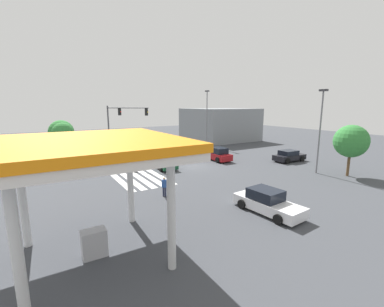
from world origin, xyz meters
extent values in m
plane|color=#3D3F44|center=(0.00, 0.00, 0.00)|extent=(108.60, 108.60, 0.00)
cube|color=silver|center=(0.00, -8.85, 0.00)|extent=(10.65, 0.60, 0.01)
cube|color=silver|center=(0.00, -7.90, 0.00)|extent=(10.65, 0.60, 0.01)
cube|color=silver|center=(0.00, -6.95, 0.00)|extent=(10.65, 0.60, 0.01)
cube|color=silver|center=(0.00, -6.00, 0.00)|extent=(10.65, 0.60, 0.01)
cube|color=silver|center=(0.00, -5.05, 0.00)|extent=(10.65, 0.60, 0.01)
cylinder|color=#47474C|center=(-7.46, -7.46, 3.46)|extent=(0.18, 0.18, 6.91)
cylinder|color=#47474C|center=(-5.58, -5.58, 6.66)|extent=(3.85, 3.85, 0.12)
cube|color=black|center=(-6.33, -6.33, 6.19)|extent=(0.40, 0.40, 0.84)
sphere|color=red|center=(-6.22, -6.22, 6.19)|extent=(0.16, 0.16, 0.16)
cube|color=black|center=(-3.89, -3.89, 6.19)|extent=(0.40, 0.40, 0.84)
sphere|color=gold|center=(-3.77, -3.77, 6.19)|extent=(0.16, 0.16, 0.16)
cube|color=#144728|center=(-0.83, -3.26, 0.54)|extent=(4.24, 1.80, 0.69)
cube|color=black|center=(-0.99, -3.26, 1.25)|extent=(2.55, 1.59, 0.73)
cylinder|color=black|center=(0.49, -2.42, 0.35)|extent=(0.70, 0.24, 0.69)
cylinder|color=black|center=(0.45, -4.16, 0.35)|extent=(0.70, 0.24, 0.69)
cylinder|color=black|center=(-2.11, -2.36, 0.35)|extent=(0.70, 0.24, 0.69)
cylinder|color=black|center=(-2.15, -4.10, 0.35)|extent=(0.70, 0.24, 0.69)
cube|color=maroon|center=(-1.06, 4.41, 0.58)|extent=(4.29, 1.76, 0.77)
cube|color=black|center=(-0.76, 4.41, 1.33)|extent=(2.16, 1.57, 0.73)
cylinder|color=black|center=(-2.39, 3.53, 0.36)|extent=(0.72, 0.22, 0.72)
cylinder|color=black|center=(-2.38, 5.31, 0.36)|extent=(0.72, 0.22, 0.72)
cylinder|color=black|center=(0.27, 3.52, 0.36)|extent=(0.72, 0.22, 0.72)
cylinder|color=black|center=(0.27, 5.30, 0.36)|extent=(0.72, 0.22, 0.72)
cube|color=silver|center=(13.83, -2.59, 0.50)|extent=(4.83, 2.14, 0.66)
cube|color=black|center=(13.57, -2.61, 1.18)|extent=(2.16, 1.77, 0.69)
cylinder|color=black|center=(15.22, -1.56, 0.31)|extent=(0.64, 0.26, 0.63)
cylinder|color=black|center=(15.36, -3.41, 0.31)|extent=(0.64, 0.26, 0.63)
cylinder|color=black|center=(12.31, -1.78, 0.31)|extent=(0.64, 0.26, 0.63)
cylinder|color=black|center=(12.44, -3.62, 0.31)|extent=(0.64, 0.26, 0.63)
cube|color=black|center=(4.21, 11.82, 0.52)|extent=(1.93, 4.31, 0.65)
cube|color=black|center=(4.21, 11.61, 1.13)|extent=(1.66, 2.21, 0.57)
cylinder|color=black|center=(3.37, 13.17, 0.35)|extent=(0.25, 0.71, 0.70)
cylinder|color=black|center=(5.17, 13.09, 0.35)|extent=(0.25, 0.71, 0.70)
cylinder|color=black|center=(3.26, 10.54, 0.35)|extent=(0.25, 0.71, 0.70)
cylinder|color=black|center=(5.06, 10.47, 0.35)|extent=(0.25, 0.71, 0.70)
cube|color=silver|center=(13.09, -13.36, 5.01)|extent=(7.68, 7.68, 0.35)
cube|color=orange|center=(13.09, -13.36, 5.36)|extent=(7.83, 7.83, 0.36)
cube|color=#B2B2B7|center=(13.09, -13.36, 0.65)|extent=(0.70, 1.10, 1.30)
cylinder|color=silver|center=(10.40, -16.05, 2.42)|extent=(0.36, 0.36, 4.83)
cylinder|color=silver|center=(15.77, -16.05, 2.42)|extent=(0.36, 0.36, 4.83)
cylinder|color=silver|center=(10.40, -10.67, 2.42)|extent=(0.36, 0.36, 4.83)
cylinder|color=silver|center=(15.77, -10.67, 2.42)|extent=(0.36, 0.36, 4.83)
cube|color=gray|center=(-16.91, 16.91, 3.15)|extent=(12.17, 12.17, 6.30)
cylinder|color=#232842|center=(7.46, -7.17, 0.37)|extent=(0.14, 0.14, 0.75)
cylinder|color=#232842|center=(7.57, -7.05, 0.37)|extent=(0.14, 0.14, 0.75)
cube|color=#284C93|center=(7.52, -7.11, 1.04)|extent=(0.41, 0.41, 0.59)
sphere|color=tan|center=(7.52, -7.11, 1.44)|extent=(0.20, 0.20, 0.20)
cylinder|color=slate|center=(-11.63, 10.10, 4.61)|extent=(0.16, 0.16, 9.21)
cube|color=#333338|center=(-11.63, 10.10, 9.31)|extent=(0.80, 0.36, 0.20)
cylinder|color=slate|center=(9.46, 9.42, 4.16)|extent=(0.16, 0.16, 8.32)
cube|color=#333338|center=(9.46, 9.42, 8.42)|extent=(0.80, 0.36, 0.20)
cylinder|color=brown|center=(-14.83, -12.14, 0.93)|extent=(0.26, 0.26, 1.87)
sphere|color=#337F38|center=(-14.83, -12.14, 3.29)|extent=(3.34, 3.34, 3.34)
cylinder|color=brown|center=(11.76, 11.05, 1.08)|extent=(0.26, 0.26, 2.16)
sphere|color=#337F38|center=(11.76, 11.05, 3.52)|extent=(3.19, 3.19, 3.19)
cylinder|color=brown|center=(-10.75, -12.30, 1.26)|extent=(0.26, 0.26, 2.51)
sphere|color=#337F38|center=(-10.75, -12.30, 3.60)|extent=(2.56, 2.56, 2.56)
camera|label=1|loc=(24.81, -15.19, 6.97)|focal=24.00mm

